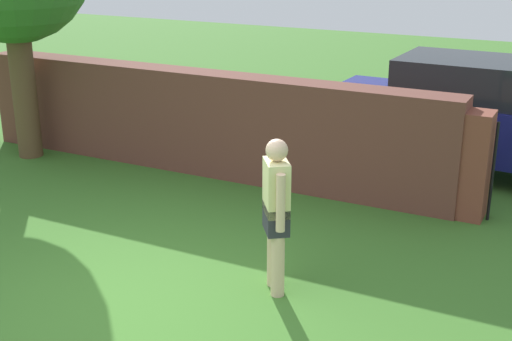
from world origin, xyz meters
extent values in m
plane|color=#3D7528|center=(0.00, 0.00, 0.00)|extent=(40.00, 40.00, 0.00)
cube|color=brown|center=(-1.50, 3.97, 0.77)|extent=(7.84, 0.50, 1.55)
cylinder|color=brown|center=(-4.39, 3.33, 1.20)|extent=(0.38, 0.38, 2.40)
cylinder|color=beige|center=(1.09, 1.17, 0.42)|extent=(0.14, 0.14, 0.85)
cylinder|color=beige|center=(1.22, 0.99, 0.42)|extent=(0.14, 0.14, 0.85)
cube|color=#2D2D38|center=(1.16, 1.08, 0.80)|extent=(0.39, 0.42, 0.28)
cube|color=beige|center=(1.16, 1.08, 1.12)|extent=(0.39, 0.42, 0.55)
sphere|color=beige|center=(1.16, 1.08, 1.51)|extent=(0.22, 0.22, 0.22)
cylinder|color=beige|center=(1.02, 1.26, 1.05)|extent=(0.09, 0.09, 0.58)
cylinder|color=beige|center=(1.29, 0.89, 1.05)|extent=(0.09, 0.09, 0.58)
cube|color=brown|center=(2.52, 3.97, 0.70)|extent=(0.44, 0.44, 1.40)
cylinder|color=black|center=(2.79, 3.97, 0.65)|extent=(0.04, 0.04, 1.30)
cube|color=navy|center=(2.04, 5.92, 0.72)|extent=(4.25, 1.82, 0.80)
cube|color=#1E2328|center=(2.04, 5.92, 1.42)|extent=(2.04, 1.56, 0.60)
cylinder|color=black|center=(0.65, 5.11, 0.32)|extent=(0.65, 0.24, 0.64)
cylinder|color=black|center=(0.70, 6.81, 0.32)|extent=(0.65, 0.24, 0.64)
camera|label=1|loc=(3.88, -4.70, 3.51)|focal=48.76mm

